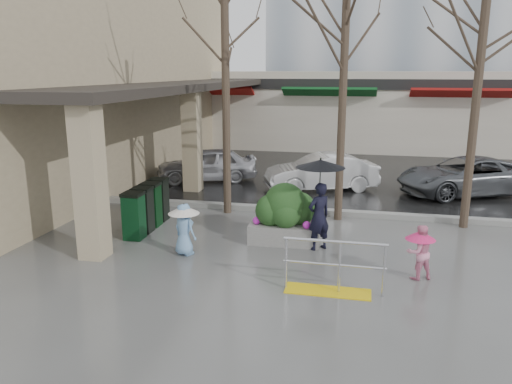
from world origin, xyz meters
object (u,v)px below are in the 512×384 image
at_px(tree_mideast, 483,36).
at_px(planter, 285,214).
at_px(woman, 320,196).
at_px(child_pink, 420,249).
at_px(child_blue, 184,224).
at_px(tree_midwest, 346,22).
at_px(news_boxes, 147,207).
at_px(tree_west, 225,31).
at_px(car_c, 466,176).
at_px(car_a, 207,164).
at_px(car_b, 321,172).
at_px(handrail, 332,273).

xyz_separation_m(tree_mideast, planter, (-4.44, -2.20, -4.16)).
relative_size(woman, child_pink, 1.94).
xyz_separation_m(woman, child_blue, (-2.90, -1.00, -0.57)).
height_order(tree_midwest, news_boxes, tree_midwest).
bearing_deg(news_boxes, woman, -8.78).
height_order(woman, child_pink, woman).
relative_size(tree_west, child_blue, 5.74).
distance_m(child_pink, car_c, 7.91).
bearing_deg(woman, child_pink, 107.72).
distance_m(tree_mideast, woman, 5.67).
bearing_deg(news_boxes, car_a, 91.34).
bearing_deg(woman, car_b, -126.60).
bearing_deg(child_blue, car_b, -83.07).
xyz_separation_m(tree_mideast, car_a, (-8.41, 3.98, -4.23)).
relative_size(tree_mideast, news_boxes, 3.08).
xyz_separation_m(child_blue, car_a, (-1.91, 7.50, -0.08)).
xyz_separation_m(child_pink, child_blue, (-5.01, 0.27, 0.08)).
relative_size(handrail, news_boxes, 0.90).
xyz_separation_m(tree_midwest, child_pink, (1.80, -3.79, -4.61)).
relative_size(child_blue, news_boxes, 0.56).
bearing_deg(tree_mideast, handrail, -123.19).
xyz_separation_m(tree_mideast, car_c, (0.67, 3.82, -4.23)).
distance_m(child_pink, planter, 3.34).
bearing_deg(tree_midwest, car_b, 103.11).
height_order(handrail, tree_west, tree_west).
distance_m(tree_midwest, news_boxes, 6.97).
bearing_deg(tree_mideast, tree_west, -180.00).
xyz_separation_m(child_blue, news_boxes, (-1.61, 1.57, -0.12)).
height_order(tree_west, woman, tree_west).
xyz_separation_m(tree_midwest, tree_mideast, (3.30, -0.00, -0.37)).
height_order(news_boxes, car_b, car_b).
bearing_deg(tree_midwest, tree_west, -180.00).
height_order(woman, car_a, woman).
xyz_separation_m(tree_west, tree_mideast, (6.50, 0.00, -0.22)).
bearing_deg(car_b, woman, -17.00).
height_order(child_pink, car_b, car_b).
relative_size(handrail, planter, 1.11).
bearing_deg(car_a, tree_mideast, 43.61).
relative_size(tree_west, car_b, 1.78).
bearing_deg(car_b, news_boxes, -58.61).
bearing_deg(woman, child_blue, -22.34).
height_order(tree_mideast, woman, tree_mideast).
xyz_separation_m(child_pink, car_c, (2.17, 7.61, 0.00)).
relative_size(tree_mideast, car_a, 1.76).
relative_size(tree_west, planter, 3.97).
bearing_deg(tree_midwest, child_pink, -64.59).
distance_m(tree_west, planter, 5.32).
xyz_separation_m(tree_midwest, car_b, (-0.80, 3.41, -4.60)).
bearing_deg(handrail, child_blue, 159.15).
xyz_separation_m(woman, car_c, (4.28, 6.34, -0.65)).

